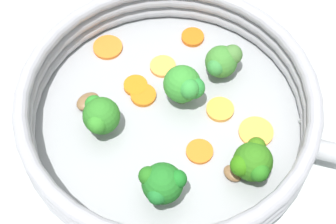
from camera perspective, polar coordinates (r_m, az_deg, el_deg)
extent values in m
plane|color=#B3BCB9|center=(0.68, 0.00, -1.46)|extent=(4.00, 4.00, 0.00)
cylinder|color=#939699|center=(0.67, 0.00, -1.08)|extent=(0.33, 0.33, 0.02)
torus|color=#93939A|center=(0.66, 0.00, -0.28)|extent=(0.35, 0.35, 0.02)
torus|color=#93939A|center=(0.64, 0.00, 0.57)|extent=(0.35, 0.35, 0.02)
torus|color=#93939A|center=(0.63, 0.00, 1.45)|extent=(0.35, 0.35, 0.02)
sphere|color=#939794|center=(0.64, 12.59, -6.30)|extent=(0.01, 0.01, 0.01)
sphere|color=#929898|center=(0.67, 13.51, -0.90)|extent=(0.01, 0.01, 0.01)
cylinder|color=#F6913E|center=(0.70, -0.53, 4.66)|extent=(0.05, 0.05, 0.00)
cylinder|color=orange|center=(0.73, -6.14, 6.55)|extent=(0.05, 0.05, 0.00)
cylinder|color=orange|center=(0.68, -2.52, 1.71)|extent=(0.04, 0.04, 0.01)
cylinder|color=#DF5E12|center=(0.73, 2.52, 7.60)|extent=(0.03, 0.03, 0.01)
cylinder|color=orange|center=(0.64, 3.23, -4.03)|extent=(0.04, 0.04, 0.00)
cylinder|color=#EB983B|center=(0.66, 8.93, -2.01)|extent=(0.05, 0.05, 0.00)
cylinder|color=orange|center=(0.69, -3.31, 2.69)|extent=(0.03, 0.03, 0.01)
cylinder|color=orange|center=(0.67, 5.27, 0.41)|extent=(0.04, 0.04, 0.01)
cylinder|color=#6D8F49|center=(0.63, 8.39, -5.82)|extent=(0.01, 0.01, 0.01)
sphere|color=#2B6915|center=(0.61, 8.62, -5.01)|extent=(0.04, 0.04, 0.04)
sphere|color=#346811|center=(0.61, 8.96, -3.49)|extent=(0.02, 0.02, 0.02)
sphere|color=#236B17|center=(0.60, 9.23, -5.99)|extent=(0.02, 0.02, 0.02)
sphere|color=#2C6E0E|center=(0.60, 7.43, -5.39)|extent=(0.02, 0.02, 0.02)
cylinder|color=#83B16D|center=(0.61, -0.55, -8.14)|extent=(0.02, 0.02, 0.02)
sphere|color=#1D691F|center=(0.59, -0.56, -7.27)|extent=(0.04, 0.04, 0.04)
sphere|color=#206519|center=(0.58, -2.04, -6.51)|extent=(0.02, 0.02, 0.02)
sphere|color=#17691D|center=(0.58, 0.97, -6.82)|extent=(0.02, 0.02, 0.02)
sphere|color=#1B6926|center=(0.58, -1.11, -8.42)|extent=(0.02, 0.02, 0.02)
cylinder|color=#688F49|center=(0.65, -6.61, -1.24)|extent=(0.01, 0.01, 0.02)
sphere|color=#2B7422|center=(0.64, -6.79, -0.30)|extent=(0.04, 0.04, 0.04)
sphere|color=#277D24|center=(0.64, -7.52, 0.77)|extent=(0.02, 0.02, 0.02)
sphere|color=#2E7D23|center=(0.62, -7.21, -1.18)|extent=(0.02, 0.02, 0.02)
cylinder|color=#5E9447|center=(0.70, 5.31, 4.25)|extent=(0.01, 0.01, 0.01)
sphere|color=#38792C|center=(0.68, 5.43, 5.11)|extent=(0.04, 0.04, 0.04)
sphere|color=#427332|center=(0.68, 6.57, 5.81)|extent=(0.02, 0.02, 0.02)
sphere|color=#327C35|center=(0.67, 4.86, 4.55)|extent=(0.02, 0.02, 0.02)
cylinder|color=#6A954F|center=(0.67, 1.40, 1.79)|extent=(0.01, 0.01, 0.02)
sphere|color=#31842B|center=(0.65, 1.44, 2.87)|extent=(0.04, 0.04, 0.04)
sphere|color=#308935|center=(0.64, 2.17, 2.39)|extent=(0.02, 0.02, 0.02)
sphere|color=#278330|center=(0.65, 2.67, 2.47)|extent=(0.03, 0.03, 0.03)
ellipsoid|color=brown|center=(0.68, -8.15, 1.07)|extent=(0.04, 0.03, 0.01)
ellipsoid|color=brown|center=(0.63, 6.58, -6.21)|extent=(0.03, 0.03, 0.01)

